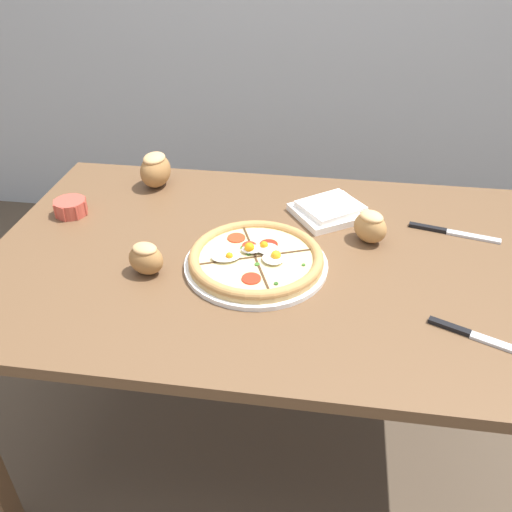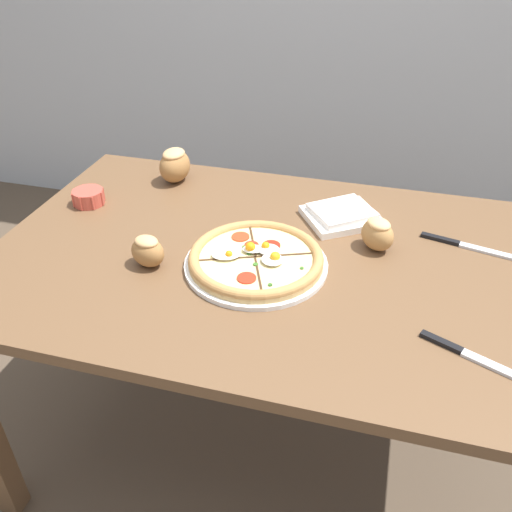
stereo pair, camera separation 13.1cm
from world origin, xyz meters
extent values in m
plane|color=brown|center=(0.00, 0.00, 0.00)|extent=(12.00, 12.00, 0.00)
cube|color=brown|center=(0.00, 0.00, 0.72)|extent=(1.43, 0.92, 0.03)
cube|color=brown|center=(-0.66, 0.41, 0.35)|extent=(0.06, 0.06, 0.71)
cube|color=brown|center=(0.66, 0.41, 0.35)|extent=(0.06, 0.06, 0.71)
cylinder|color=white|center=(-0.02, -0.06, 0.74)|extent=(0.35, 0.35, 0.01)
cylinder|color=tan|center=(-0.02, -0.06, 0.76)|extent=(0.33, 0.33, 0.01)
cylinder|color=beige|center=(-0.02, -0.06, 0.76)|extent=(0.29, 0.29, 0.00)
torus|color=tan|center=(-0.02, -0.06, 0.77)|extent=(0.33, 0.33, 0.03)
cube|color=#472D19|center=(-0.09, -0.08, 0.77)|extent=(0.14, 0.06, 0.00)
cube|color=#472D19|center=(0.00, -0.12, 0.77)|extent=(0.06, 0.14, 0.00)
cube|color=#472D19|center=(0.04, -0.03, 0.77)|extent=(0.14, 0.06, 0.00)
cube|color=#472D19|center=(-0.05, 0.01, 0.77)|extent=(0.06, 0.14, 0.00)
cylinder|color=red|center=(-0.02, -0.15, 0.77)|extent=(0.04, 0.04, 0.00)
cylinder|color=red|center=(-0.05, -0.01, 0.77)|extent=(0.04, 0.04, 0.00)
cylinder|color=red|center=(0.00, 0.00, 0.77)|extent=(0.05, 0.05, 0.00)
cylinder|color=red|center=(0.02, -0.06, 0.77)|extent=(0.03, 0.03, 0.00)
cylinder|color=red|center=(-0.09, 0.02, 0.77)|extent=(0.05, 0.05, 0.00)
ellipsoid|color=white|center=(-0.04, -0.04, 0.77)|extent=(0.06, 0.05, 0.01)
sphere|color=orange|center=(-0.04, -0.04, 0.78)|extent=(0.03, 0.03, 0.03)
ellipsoid|color=white|center=(0.00, -0.03, 0.77)|extent=(0.06, 0.06, 0.01)
sphere|color=orange|center=(-0.01, -0.02, 0.78)|extent=(0.02, 0.02, 0.02)
ellipsoid|color=white|center=(-0.09, -0.08, 0.77)|extent=(0.09, 0.07, 0.01)
sphere|color=orange|center=(-0.08, -0.08, 0.78)|extent=(0.02, 0.02, 0.02)
ellipsoid|color=white|center=(0.02, -0.07, 0.77)|extent=(0.07, 0.07, 0.01)
sphere|color=#F4AD1E|center=(0.03, -0.07, 0.78)|extent=(0.02, 0.02, 0.02)
cylinder|color=#386B23|center=(-0.02, -0.09, 0.77)|extent=(0.01, 0.01, 0.00)
cylinder|color=#386B23|center=(0.09, -0.08, 0.77)|extent=(0.01, 0.01, 0.00)
cylinder|color=#2D5B1E|center=(0.04, -0.16, 0.77)|extent=(0.01, 0.01, 0.00)
cylinder|color=#477A2D|center=(-0.04, -0.05, 0.77)|extent=(0.01, 0.01, 0.00)
cylinder|color=#2D5B1E|center=(-0.06, -0.02, 0.77)|extent=(0.01, 0.01, 0.00)
cylinder|color=#C64C3D|center=(-0.58, 0.12, 0.76)|extent=(0.09, 0.09, 0.04)
cylinder|color=gold|center=(-0.58, 0.12, 0.77)|extent=(0.07, 0.07, 0.02)
cylinder|color=#C64C3D|center=(-0.54, 0.12, 0.76)|extent=(0.01, 0.01, 0.04)
cylinder|color=#C64C3D|center=(-0.55, 0.15, 0.76)|extent=(0.01, 0.01, 0.04)
cylinder|color=#C64C3D|center=(-0.58, 0.17, 0.76)|extent=(0.01, 0.01, 0.04)
cylinder|color=#C64C3D|center=(-0.61, 0.15, 0.76)|extent=(0.01, 0.01, 0.04)
cylinder|color=#C64C3D|center=(-0.63, 0.12, 0.76)|extent=(0.01, 0.01, 0.04)
cylinder|color=#C64C3D|center=(-0.61, 0.09, 0.76)|extent=(0.01, 0.01, 0.04)
cylinder|color=#C64C3D|center=(-0.58, 0.08, 0.76)|extent=(0.01, 0.01, 0.04)
cylinder|color=#C64C3D|center=(-0.55, 0.09, 0.76)|extent=(0.01, 0.01, 0.04)
cube|color=white|center=(0.15, 0.22, 0.75)|extent=(0.25, 0.24, 0.02)
cube|color=white|center=(0.15, 0.22, 0.77)|extent=(0.21, 0.20, 0.02)
ellipsoid|color=#A3703D|center=(-0.28, -0.12, 0.78)|extent=(0.10, 0.09, 0.07)
ellipsoid|color=tan|center=(-0.28, -0.12, 0.81)|extent=(0.07, 0.06, 0.02)
ellipsoid|color=#B27F47|center=(0.25, 0.10, 0.78)|extent=(0.12, 0.12, 0.08)
ellipsoid|color=#EAB775|center=(0.25, 0.10, 0.81)|extent=(0.08, 0.08, 0.02)
ellipsoid|color=#A3703D|center=(-0.39, 0.33, 0.79)|extent=(0.10, 0.13, 0.10)
ellipsoid|color=tan|center=(-0.39, 0.33, 0.83)|extent=(0.07, 0.09, 0.03)
cube|color=silver|center=(0.51, -0.27, 0.74)|extent=(0.12, 0.07, 0.01)
cube|color=black|center=(0.41, -0.22, 0.74)|extent=(0.09, 0.05, 0.01)
cube|color=silver|center=(0.53, 0.16, 0.74)|extent=(0.14, 0.05, 0.01)
cube|color=black|center=(0.41, 0.18, 0.74)|extent=(0.10, 0.04, 0.01)
camera|label=1|loc=(0.13, -1.13, 1.50)|focal=38.00mm
camera|label=2|loc=(0.26, -1.11, 1.50)|focal=38.00mm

